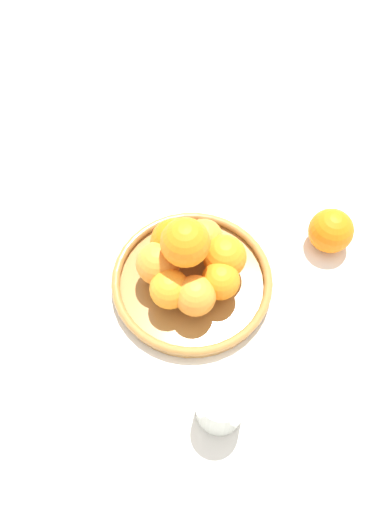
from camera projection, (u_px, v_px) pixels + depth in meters
ground_plane at (192, 284)px, 0.87m from camera, size 4.00×4.00×0.00m
fruit_bowl at (192, 281)px, 0.86m from camera, size 0.28×0.28×0.03m
orange_pile at (189, 259)px, 0.81m from camera, size 0.18×0.18×0.14m
stray_orange at (331, 231)px, 0.88m from camera, size 0.08×0.08×0.08m
drinking_glass at (220, 404)px, 0.72m from camera, size 0.07×0.07×0.09m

